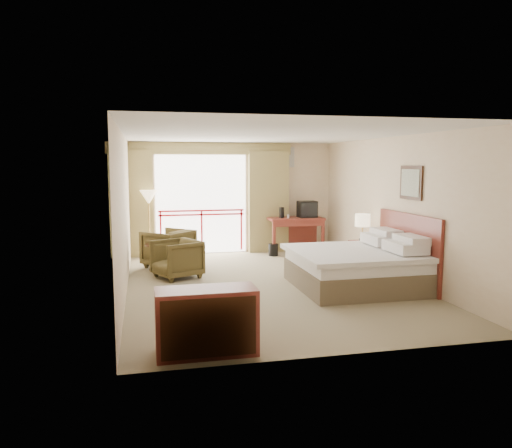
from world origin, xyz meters
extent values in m
plane|color=#867A5A|center=(0.00, 0.00, 0.00)|extent=(7.00, 7.00, 0.00)
plane|color=white|center=(0.00, 0.00, 2.70)|extent=(7.00, 7.00, 0.00)
plane|color=beige|center=(0.00, 3.50, 1.35)|extent=(5.00, 0.00, 5.00)
plane|color=beige|center=(0.00, -3.50, 1.35)|extent=(5.00, 0.00, 5.00)
plane|color=beige|center=(-2.50, 0.00, 1.35)|extent=(0.00, 7.00, 7.00)
plane|color=beige|center=(2.50, 0.00, 1.35)|extent=(0.00, 7.00, 7.00)
plane|color=white|center=(-0.80, 3.48, 1.20)|extent=(2.40, 0.00, 2.40)
cube|color=red|center=(-0.80, 3.46, 0.95)|extent=(2.09, 0.03, 0.04)
cube|color=red|center=(-0.80, 3.46, 1.05)|extent=(2.09, 0.03, 0.04)
cube|color=red|center=(-1.79, 3.46, 0.55)|extent=(0.04, 0.03, 1.00)
cube|color=red|center=(-0.80, 3.46, 0.55)|extent=(0.04, 0.03, 1.00)
cube|color=red|center=(0.19, 3.46, 0.55)|extent=(0.04, 0.03, 1.00)
cube|color=olive|center=(-2.45, 3.35, 1.25)|extent=(1.00, 0.26, 2.50)
cube|color=olive|center=(0.85, 3.35, 1.25)|extent=(1.00, 0.26, 2.50)
cube|color=olive|center=(-0.80, 3.38, 2.55)|extent=(4.40, 0.22, 0.28)
cube|color=silver|center=(1.30, 3.47, 2.35)|extent=(0.50, 0.04, 0.50)
cube|color=brown|center=(1.45, -0.60, 0.20)|extent=(2.05, 2.00, 0.40)
cube|color=white|center=(1.45, -0.60, 0.50)|extent=(2.01, 1.96, 0.22)
cube|color=white|center=(1.40, -0.60, 0.63)|extent=(2.09, 2.06, 0.08)
cube|color=white|center=(2.15, -1.05, 0.78)|extent=(0.50, 0.75, 0.18)
cube|color=white|center=(2.15, -0.15, 0.78)|extent=(0.50, 0.75, 0.18)
cube|color=white|center=(2.28, -1.05, 0.90)|extent=(0.40, 0.70, 0.14)
cube|color=white|center=(2.28, -0.15, 0.90)|extent=(0.40, 0.70, 0.14)
cube|color=maroon|center=(2.46, -0.60, 0.65)|extent=(0.06, 2.10, 1.30)
cube|color=black|center=(2.48, -0.60, 1.85)|extent=(0.03, 0.72, 0.60)
cube|color=silver|center=(2.46, -0.60, 1.85)|extent=(0.01, 0.60, 0.48)
cube|color=maroon|center=(2.16, 0.63, 0.31)|extent=(0.45, 0.53, 0.61)
cylinder|color=tan|center=(2.16, 0.68, 0.65)|extent=(0.13, 0.13, 0.04)
cylinder|color=tan|center=(2.16, 0.68, 0.81)|extent=(0.03, 0.03, 0.32)
cylinder|color=#FFE5B2|center=(2.16, 0.68, 1.05)|extent=(0.31, 0.31, 0.25)
cube|color=black|center=(2.11, 0.48, 0.65)|extent=(0.20, 0.17, 0.08)
cube|color=maroon|center=(1.45, 2.98, 0.85)|extent=(1.34, 0.65, 0.06)
cube|color=maroon|center=(0.84, 2.70, 0.41)|extent=(0.07, 0.07, 0.83)
cube|color=maroon|center=(2.06, 2.70, 0.41)|extent=(0.07, 0.07, 0.83)
cube|color=maroon|center=(0.84, 3.26, 0.41)|extent=(0.07, 0.07, 0.83)
cube|color=maroon|center=(2.06, 3.26, 0.41)|extent=(0.07, 0.07, 0.83)
cube|color=maroon|center=(1.45, 3.26, 0.50)|extent=(1.23, 0.03, 0.61)
cube|color=maroon|center=(1.45, 2.69, 0.76)|extent=(1.23, 0.03, 0.13)
cube|color=black|center=(1.75, 2.98, 1.07)|extent=(0.45, 0.34, 0.41)
cube|color=black|center=(1.75, 2.81, 1.07)|extent=(0.41, 0.02, 0.32)
cylinder|color=black|center=(1.10, 2.98, 1.00)|extent=(0.14, 0.14, 0.27)
cylinder|color=white|center=(1.25, 2.93, 0.92)|extent=(0.06, 0.06, 0.09)
cylinder|color=black|center=(0.82, 2.71, 0.14)|extent=(0.30, 0.30, 0.29)
imported|color=#413618|center=(-1.69, 1.94, 0.00)|extent=(1.24, 1.24, 0.81)
imported|color=#413618|center=(-1.58, 0.89, 0.00)|extent=(1.07, 1.05, 0.74)
cylinder|color=black|center=(-1.92, 1.62, 0.54)|extent=(0.51, 0.51, 0.04)
cylinder|color=black|center=(-1.92, 1.62, 0.28)|extent=(0.06, 0.06, 0.51)
cylinder|color=black|center=(-1.92, 1.62, 0.02)|extent=(0.37, 0.37, 0.03)
imported|color=white|center=(-1.92, 1.62, 0.56)|extent=(0.19, 0.25, 0.02)
cylinder|color=tan|center=(-2.06, 3.11, 0.01)|extent=(0.26, 0.26, 0.03)
cylinder|color=tan|center=(-2.06, 3.11, 0.69)|extent=(0.03, 0.03, 1.38)
cone|color=#FFE5B2|center=(-2.06, 3.11, 1.42)|extent=(0.40, 0.40, 0.32)
cube|color=maroon|center=(-1.51, -3.11, 0.38)|extent=(1.15, 0.48, 0.77)
cube|color=black|center=(-1.51, -3.35, 0.38)|extent=(1.06, 0.02, 0.67)
camera|label=1|loc=(-2.18, -8.65, 2.18)|focal=35.00mm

